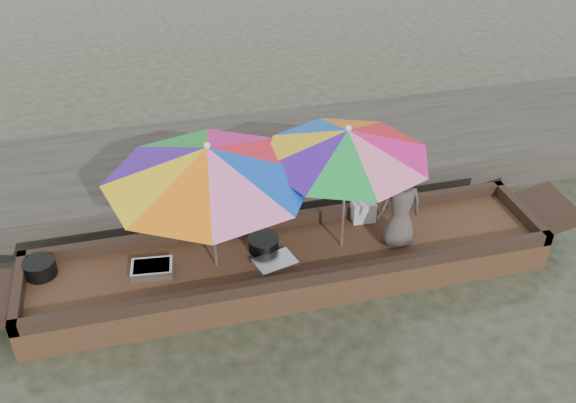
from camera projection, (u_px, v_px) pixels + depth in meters
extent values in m
plane|color=#252B1C|center=(290.00, 277.00, 7.49)|extent=(80.00, 80.00, 0.00)
cube|color=#2D2B26|center=(252.00, 165.00, 9.12)|extent=(22.00, 2.20, 0.50)
cube|color=#3E2416|center=(290.00, 265.00, 7.39)|extent=(5.94, 1.20, 0.35)
cylinder|color=black|center=(40.00, 268.00, 6.94)|extent=(0.34, 0.34, 0.18)
cube|color=silver|center=(152.00, 269.00, 7.01)|extent=(0.48, 0.36, 0.09)
cube|color=silver|center=(275.00, 263.00, 7.11)|extent=(0.51, 0.41, 0.06)
cylinder|color=black|center=(263.00, 244.00, 7.31)|extent=(0.34, 0.34, 0.16)
cube|color=silver|center=(363.00, 210.00, 7.78)|extent=(0.30, 0.24, 0.26)
imported|color=#49403D|center=(401.00, 206.00, 7.18)|extent=(0.52, 0.35, 1.02)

